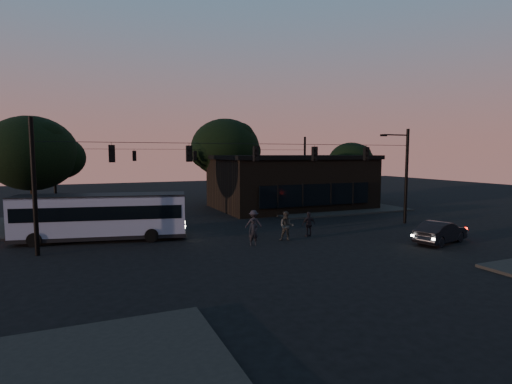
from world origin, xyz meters
name	(u,v)px	position (x,y,z in m)	size (l,w,h in m)	color
ground	(283,249)	(0.00, 0.00, 0.00)	(120.00, 120.00, 0.00)	black
sidewalk_far_right	(325,208)	(12.00, 14.00, 0.07)	(14.00, 10.00, 0.15)	black
sidewalk_far_left	(37,225)	(-14.00, 14.00, 0.07)	(14.00, 10.00, 0.15)	black
building	(290,181)	(9.00, 15.97, 2.71)	(15.40, 10.41, 5.40)	black
tree_behind	(225,148)	(4.00, 22.00, 6.19)	(7.60, 7.60, 9.43)	black
tree_right	(351,162)	(18.00, 18.00, 4.63)	(5.20, 5.20, 6.86)	black
tree_left	(32,153)	(-14.00, 13.00, 5.57)	(6.40, 6.40, 8.30)	black
signal_rig_near	(256,170)	(0.00, 4.00, 4.45)	(26.24, 0.30, 7.50)	black
signal_rig_far	(195,167)	(0.00, 20.00, 4.20)	(26.24, 0.30, 7.50)	black
bus	(102,215)	(-9.57, 6.74, 1.66)	(10.81, 4.58, 2.96)	#8185A4
car	(441,232)	(9.73, -2.43, 0.69)	(1.47, 4.20, 1.38)	black
pedestrian_a	(254,232)	(-1.20, 1.58, 0.82)	(0.60, 0.39, 1.64)	black
pedestrian_b	(286,226)	(1.25, 1.97, 0.94)	(0.91, 0.71, 1.88)	#32312D
pedestrian_c	(309,224)	(3.24, 2.54, 0.83)	(0.98, 0.41, 1.67)	black
pedestrian_d	(254,223)	(-0.13, 4.09, 0.88)	(1.14, 0.65, 1.76)	black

